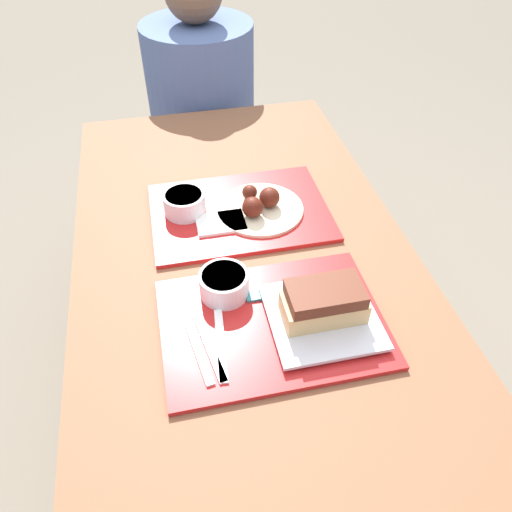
{
  "coord_description": "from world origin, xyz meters",
  "views": [
    {
      "loc": [
        -0.15,
        -0.81,
        1.5
      ],
      "look_at": [
        0.01,
        -0.04,
        0.77
      ],
      "focal_mm": 35.0,
      "sensor_mm": 36.0,
      "label": 1
    }
  ],
  "objects_px": {
    "tray_near": "(272,323)",
    "bowl_coleslaw_near": "(224,283)",
    "bowl_coleslaw_far": "(184,202)",
    "wings_plate_far": "(260,205)",
    "person_seated_across": "(201,85)",
    "tray_far": "(240,212)",
    "brisket_sandwich_plate": "(323,309)"
  },
  "relations": [
    {
      "from": "tray_far",
      "to": "brisket_sandwich_plate",
      "type": "distance_m",
      "value": 0.39
    },
    {
      "from": "person_seated_across",
      "to": "bowl_coleslaw_far",
      "type": "bearing_deg",
      "value": -100.21
    },
    {
      "from": "bowl_coleslaw_far",
      "to": "wings_plate_far",
      "type": "distance_m",
      "value": 0.18
    },
    {
      "from": "tray_far",
      "to": "wings_plate_far",
      "type": "height_order",
      "value": "wings_plate_far"
    },
    {
      "from": "person_seated_across",
      "to": "bowl_coleslaw_near",
      "type": "bearing_deg",
      "value": -94.78
    },
    {
      "from": "bowl_coleslaw_near",
      "to": "wings_plate_far",
      "type": "relative_size",
      "value": 0.47
    },
    {
      "from": "bowl_coleslaw_near",
      "to": "person_seated_across",
      "type": "relative_size",
      "value": 0.15
    },
    {
      "from": "tray_near",
      "to": "bowl_coleslaw_near",
      "type": "bearing_deg",
      "value": 129.92
    },
    {
      "from": "bowl_coleslaw_far",
      "to": "wings_plate_far",
      "type": "relative_size",
      "value": 0.47
    },
    {
      "from": "tray_far",
      "to": "brisket_sandwich_plate",
      "type": "bearing_deg",
      "value": -76.52
    },
    {
      "from": "brisket_sandwich_plate",
      "to": "wings_plate_far",
      "type": "relative_size",
      "value": 0.98
    },
    {
      "from": "bowl_coleslaw_near",
      "to": "bowl_coleslaw_far",
      "type": "distance_m",
      "value": 0.3
    },
    {
      "from": "tray_near",
      "to": "person_seated_across",
      "type": "xyz_separation_m",
      "value": [
        0.01,
        1.15,
        -0.01
      ]
    },
    {
      "from": "bowl_coleslaw_far",
      "to": "wings_plate_far",
      "type": "bearing_deg",
      "value": -10.84
    },
    {
      "from": "tray_near",
      "to": "bowl_coleslaw_far",
      "type": "xyz_separation_m",
      "value": [
        -0.13,
        0.39,
        0.04
      ]
    },
    {
      "from": "person_seated_across",
      "to": "tray_near",
      "type": "bearing_deg",
      "value": -90.45
    },
    {
      "from": "tray_near",
      "to": "tray_far",
      "type": "relative_size",
      "value": 1.0
    },
    {
      "from": "tray_far",
      "to": "brisket_sandwich_plate",
      "type": "height_order",
      "value": "brisket_sandwich_plate"
    },
    {
      "from": "tray_far",
      "to": "wings_plate_far",
      "type": "relative_size",
      "value": 2.04
    },
    {
      "from": "bowl_coleslaw_far",
      "to": "person_seated_across",
      "type": "relative_size",
      "value": 0.15
    },
    {
      "from": "bowl_coleslaw_near",
      "to": "wings_plate_far",
      "type": "height_order",
      "value": "wings_plate_far"
    },
    {
      "from": "tray_far",
      "to": "tray_near",
      "type": "bearing_deg",
      "value": -90.7
    },
    {
      "from": "wings_plate_far",
      "to": "person_seated_across",
      "type": "xyz_separation_m",
      "value": [
        -0.04,
        0.8,
        -0.04
      ]
    },
    {
      "from": "tray_far",
      "to": "brisket_sandwich_plate",
      "type": "xyz_separation_m",
      "value": [
        0.09,
        -0.38,
        0.04
      ]
    },
    {
      "from": "brisket_sandwich_plate",
      "to": "person_seated_across",
      "type": "relative_size",
      "value": 0.31
    },
    {
      "from": "tray_far",
      "to": "person_seated_across",
      "type": "bearing_deg",
      "value": 89.66
    },
    {
      "from": "tray_near",
      "to": "person_seated_across",
      "type": "relative_size",
      "value": 0.64
    },
    {
      "from": "person_seated_across",
      "to": "brisket_sandwich_plate",
      "type": "bearing_deg",
      "value": -85.75
    },
    {
      "from": "tray_near",
      "to": "bowl_coleslaw_far",
      "type": "height_order",
      "value": "bowl_coleslaw_far"
    },
    {
      "from": "wings_plate_far",
      "to": "tray_near",
      "type": "bearing_deg",
      "value": -98.51
    },
    {
      "from": "brisket_sandwich_plate",
      "to": "bowl_coleslaw_far",
      "type": "height_order",
      "value": "brisket_sandwich_plate"
    },
    {
      "from": "bowl_coleslaw_near",
      "to": "brisket_sandwich_plate",
      "type": "xyz_separation_m",
      "value": [
        0.18,
        -0.11,
        0.0
      ]
    }
  ]
}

